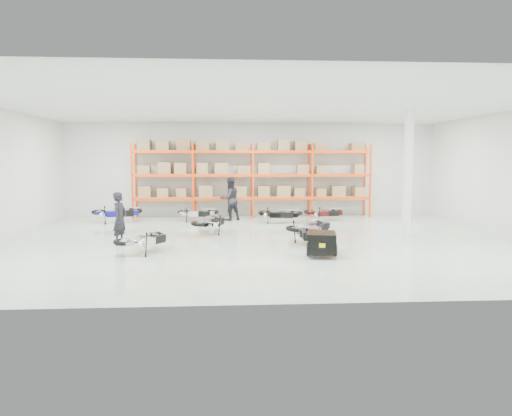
{
  "coord_description": "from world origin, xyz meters",
  "views": [
    {
      "loc": [
        -1.17,
        -15.34,
        2.72
      ],
      "look_at": [
        -0.23,
        0.02,
        1.1
      ],
      "focal_mm": 32.0,
      "sensor_mm": 36.0,
      "label": 1
    }
  ],
  "objects": [
    {
      "name": "person_left",
      "position": [
        -4.66,
        -0.55,
        0.85
      ],
      "size": [
        0.55,
        0.7,
        1.7
      ],
      "primitive_type": "imported",
      "rotation": [
        0.0,
        0.0,
        1.31
      ],
      "color": "black",
      "rests_on": "ground"
    },
    {
      "name": "moto_back_a",
      "position": [
        -6.01,
        4.76,
        0.56
      ],
      "size": [
        2.02,
        1.34,
        1.2
      ],
      "primitive_type": null,
      "rotation": [
        0.0,
        -0.09,
        1.82
      ],
      "color": "navy",
      "rests_on": "ground"
    },
    {
      "name": "moto_blue_centre",
      "position": [
        1.68,
        -0.02,
        0.55
      ],
      "size": [
        1.82,
        1.94,
        1.16
      ],
      "primitive_type": null,
      "rotation": [
        0.0,
        -0.09,
        2.46
      ],
      "color": "#0C0850",
      "rests_on": "ground"
    },
    {
      "name": "pallet_rack",
      "position": [
        -0.0,
        6.45,
        2.26
      ],
      "size": [
        11.28,
        0.98,
        3.62
      ],
      "color": "#FF460D",
      "rests_on": "ground"
    },
    {
      "name": "moto_back_b",
      "position": [
        -2.53,
        4.92,
        0.48
      ],
      "size": [
        1.63,
        0.89,
        1.02
      ],
      "primitive_type": null,
      "rotation": [
        0.0,
        -0.09,
        1.5
      ],
      "color": "#B2B6BC",
      "rests_on": "ground"
    },
    {
      "name": "room",
      "position": [
        0.0,
        0.0,
        2.25
      ],
      "size": [
        18.0,
        18.0,
        18.0
      ],
      "color": "silver",
      "rests_on": "ground"
    },
    {
      "name": "moto_touring_right",
      "position": [
        1.46,
        -1.18,
        0.54
      ],
      "size": [
        0.94,
        1.8,
        1.14
      ],
      "primitive_type": null,
      "rotation": [
        0.0,
        -0.09,
        -0.04
      ],
      "color": "black",
      "rests_on": "ground"
    },
    {
      "name": "moto_black_far_left",
      "position": [
        -1.81,
        1.61,
        0.53
      ],
      "size": [
        1.32,
        1.91,
        1.12
      ],
      "primitive_type": null,
      "rotation": [
        0.0,
        -0.09,
        2.85
      ],
      "color": "black",
      "rests_on": "ground"
    },
    {
      "name": "moto_back_c",
      "position": [
        1.06,
        4.16,
        0.51
      ],
      "size": [
        1.8,
        1.16,
        1.08
      ],
      "primitive_type": null,
      "rotation": [
        0.0,
        -0.09,
        1.36
      ],
      "color": "black",
      "rests_on": "ground"
    },
    {
      "name": "trailer",
      "position": [
        1.46,
        -2.78,
        0.4
      ],
      "size": [
        0.93,
        1.67,
        0.68
      ],
      "rotation": [
        0.0,
        0.0,
        -0.18
      ],
      "color": "black",
      "rests_on": "ground"
    },
    {
      "name": "moto_silver_left",
      "position": [
        -3.62,
        -1.95,
        0.5
      ],
      "size": [
        1.55,
        1.81,
        1.05
      ],
      "primitive_type": null,
      "rotation": [
        0.0,
        -0.09,
        2.58
      ],
      "color": "#B0B3B7",
      "rests_on": "ground"
    },
    {
      "name": "moto_back_d",
      "position": [
        3.17,
        4.74,
        0.48
      ],
      "size": [
        1.67,
        1.01,
        1.01
      ],
      "primitive_type": null,
      "rotation": [
        0.0,
        -0.09,
        1.73
      ],
      "color": "#400D0C",
      "rests_on": "ground"
    },
    {
      "name": "person_back",
      "position": [
        -1.1,
        5.25,
        0.97
      ],
      "size": [
        1.19,
        1.11,
        1.95
      ],
      "primitive_type": "imported",
      "rotation": [
        0.0,
        0.0,
        3.66
      ],
      "color": "#202129",
      "rests_on": "ground"
    },
    {
      "name": "structural_column",
      "position": [
        5.2,
        0.5,
        2.25
      ],
      "size": [
        0.25,
        0.25,
        4.5
      ],
      "primitive_type": "cube",
      "color": "white",
      "rests_on": "ground"
    }
  ]
}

